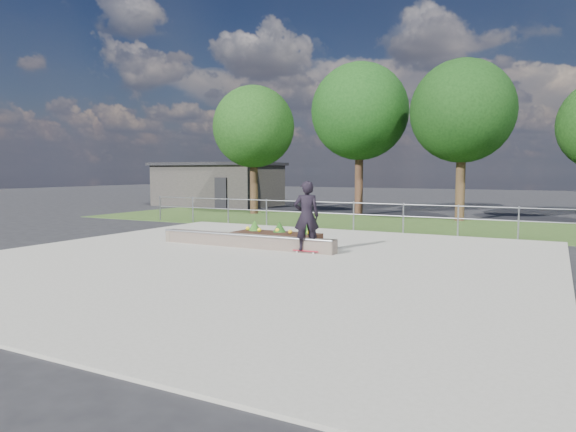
# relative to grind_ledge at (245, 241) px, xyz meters

# --- Properties ---
(ground) EXTENTS (120.00, 120.00, 0.00)m
(ground) POSITION_rel_grind_ledge_xyz_m (1.36, -1.61, -0.26)
(ground) COLOR black
(ground) RESTS_ON ground
(grass_verge) EXTENTS (30.00, 8.00, 0.02)m
(grass_verge) POSITION_rel_grind_ledge_xyz_m (1.36, 9.39, -0.25)
(grass_verge) COLOR #2E471C
(grass_verge) RESTS_ON ground
(concrete_slab) EXTENTS (15.00, 15.00, 0.06)m
(concrete_slab) POSITION_rel_grind_ledge_xyz_m (1.36, -1.61, -0.23)
(concrete_slab) COLOR gray
(concrete_slab) RESTS_ON ground
(fence) EXTENTS (20.06, 0.06, 1.20)m
(fence) POSITION_rel_grind_ledge_xyz_m (1.36, 5.89, 0.51)
(fence) COLOR gray
(fence) RESTS_ON ground
(building) EXTENTS (8.40, 5.40, 3.00)m
(building) POSITION_rel_grind_ledge_xyz_m (-12.64, 16.39, 1.25)
(building) COLOR #2C2A27
(building) RESTS_ON ground
(tree_far_left) EXTENTS (4.55, 4.55, 7.15)m
(tree_far_left) POSITION_rel_grind_ledge_xyz_m (-6.64, 11.39, 4.59)
(tree_far_left) COLOR #311F13
(tree_far_left) RESTS_ON ground
(tree_mid_left) EXTENTS (5.25, 5.25, 8.25)m
(tree_mid_left) POSITION_rel_grind_ledge_xyz_m (-1.14, 13.39, 5.34)
(tree_mid_left) COLOR #341E14
(tree_mid_left) RESTS_ON ground
(tree_mid_right) EXTENTS (4.90, 4.90, 7.70)m
(tree_mid_right) POSITION_rel_grind_ledge_xyz_m (4.36, 12.39, 4.97)
(tree_mid_right) COLOR #382616
(tree_mid_right) RESTS_ON ground
(grind_ledge) EXTENTS (6.00, 0.44, 0.43)m
(grind_ledge) POSITION_rel_grind_ledge_xyz_m (0.00, 0.00, 0.00)
(grind_ledge) COLOR brown
(grind_ledge) RESTS_ON concrete_slab
(planter_bed) EXTENTS (3.00, 1.20, 0.61)m
(planter_bed) POSITION_rel_grind_ledge_xyz_m (0.05, 1.93, -0.02)
(planter_bed) COLOR black
(planter_bed) RESTS_ON concrete_slab
(skateboarder) EXTENTS (0.87, 0.77, 2.07)m
(skateboarder) POSITION_rel_grind_ledge_xyz_m (2.18, -0.15, 0.87)
(skateboarder) COLOR silver
(skateboarder) RESTS_ON concrete_slab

